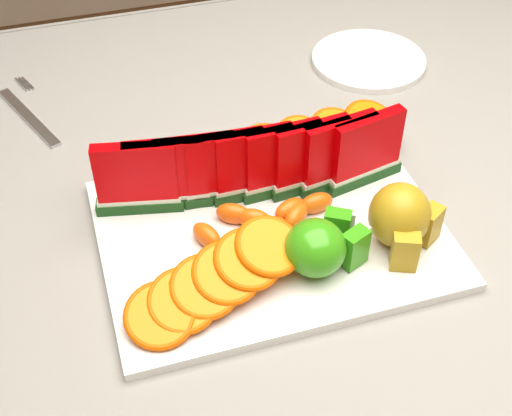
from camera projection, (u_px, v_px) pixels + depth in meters
The scene contains 11 objects.
table at pixel (297, 238), 0.99m from camera, with size 1.40×0.90×0.75m.
tablecloth at pixel (299, 205), 0.95m from camera, with size 1.53×1.03×0.20m.
platter at pixel (272, 233), 0.85m from camera, with size 0.40×0.30×0.01m.
apple_cluster at pixel (321, 246), 0.78m from camera, with size 0.10×0.08×0.06m.
pear_cluster at pixel (402, 218), 0.80m from camera, with size 0.09×0.09×0.08m.
side_plate at pixel (369, 60), 1.13m from camera, with size 0.24×0.24×0.01m.
fork at pixel (28, 114), 1.03m from camera, with size 0.08×0.19×0.00m.
watermelon_row at pixel (254, 166), 0.86m from camera, with size 0.39×0.07×0.10m.
orange_fan_front at pixel (216, 280), 0.75m from camera, with size 0.22×0.13×0.06m.
orange_fan_back at pixel (267, 146), 0.92m from camera, with size 0.37×0.10×0.05m.
tangerine_segments at pixel (267, 218), 0.84m from camera, with size 0.18×0.07×0.03m.
Camera 1 is at (-0.26, -0.65, 1.37)m, focal length 50.00 mm.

